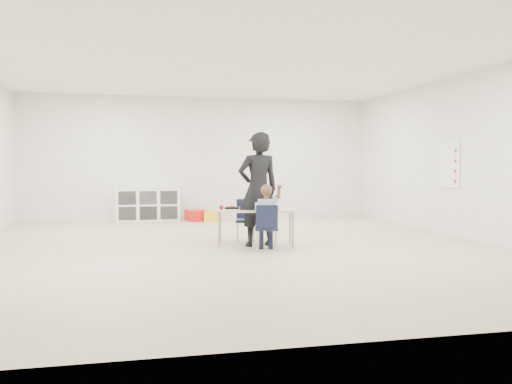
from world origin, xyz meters
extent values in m
plane|color=#B3A989|center=(0.00, 0.00, 0.00)|extent=(9.00, 9.00, 0.00)
plane|color=white|center=(0.00, 0.00, 2.80)|extent=(9.00, 9.00, 0.00)
cube|color=white|center=(0.00, 4.50, 1.40)|extent=(8.00, 0.02, 2.80)
cube|color=white|center=(0.00, -4.50, 1.40)|extent=(8.00, 0.02, 2.80)
cube|color=white|center=(4.00, 0.00, 1.40)|extent=(0.02, 9.00, 2.80)
cube|color=beige|center=(0.34, 0.12, 0.55)|extent=(1.34, 0.85, 0.03)
cube|color=black|center=(0.45, 0.18, 0.58)|extent=(0.25, 0.20, 0.03)
cube|color=black|center=(0.00, 0.25, 0.58)|extent=(0.25, 0.20, 0.03)
cube|color=white|center=(0.37, -0.01, 0.62)|extent=(0.08, 0.08, 0.10)
ellipsoid|color=#B77E4B|center=(0.63, -0.07, 0.60)|extent=(0.09, 0.09, 0.07)
sphere|color=maroon|center=(0.26, 0.21, 0.60)|extent=(0.07, 0.07, 0.07)
sphere|color=maroon|center=(-0.19, 0.15, 0.60)|extent=(0.07, 0.07, 0.07)
cube|color=white|center=(-1.20, 4.28, 0.35)|extent=(1.40, 0.40, 0.70)
cube|color=white|center=(3.98, 0.60, 1.25)|extent=(0.02, 0.60, 0.80)
imported|color=black|center=(0.37, 0.06, 0.88)|extent=(0.69, 0.50, 1.75)
cube|color=red|center=(-0.16, 3.98, 0.12)|extent=(0.48, 0.57, 0.24)
cube|color=yellow|center=(0.20, 3.87, 0.11)|extent=(0.43, 0.52, 0.22)
cube|color=blue|center=(1.07, 3.79, 0.11)|extent=(0.43, 0.52, 0.23)
camera|label=1|loc=(-1.47, -8.03, 1.27)|focal=38.00mm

